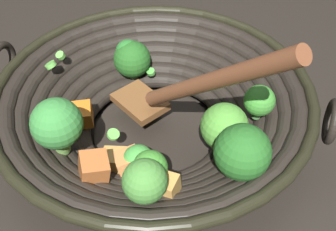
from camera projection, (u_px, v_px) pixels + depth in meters
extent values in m
plane|color=#28231E|center=(155.00, 135.00, 0.56)|extent=(4.00, 4.00, 0.00)
cylinder|color=black|center=(155.00, 133.00, 0.55)|extent=(0.17, 0.17, 0.01)
torus|color=black|center=(155.00, 126.00, 0.54)|extent=(0.22, 0.22, 0.02)
torus|color=black|center=(155.00, 121.00, 0.54)|extent=(0.24, 0.24, 0.02)
torus|color=black|center=(154.00, 116.00, 0.53)|extent=(0.27, 0.27, 0.02)
torus|color=black|center=(154.00, 111.00, 0.52)|extent=(0.30, 0.30, 0.02)
torus|color=black|center=(154.00, 105.00, 0.52)|extent=(0.33, 0.33, 0.02)
torus|color=black|center=(154.00, 100.00, 0.51)|extent=(0.35, 0.35, 0.02)
torus|color=black|center=(154.00, 95.00, 0.50)|extent=(0.38, 0.38, 0.02)
torus|color=black|center=(153.00, 89.00, 0.50)|extent=(0.40, 0.40, 0.01)
torus|color=black|center=(3.00, 61.00, 0.54)|extent=(0.05, 0.01, 0.05)
torus|color=black|center=(331.00, 121.00, 0.46)|extent=(0.05, 0.01, 0.05)
cylinder|color=#5DA43D|center=(238.00, 173.00, 0.43)|extent=(0.04, 0.04, 0.02)
sphere|color=#296C26|center=(242.00, 152.00, 0.41)|extent=(0.06, 0.06, 0.06)
cylinder|color=#7DBD58|center=(63.00, 145.00, 0.46)|extent=(0.03, 0.03, 0.02)
sphere|color=#3C903F|center=(57.00, 124.00, 0.43)|extent=(0.06, 0.06, 0.06)
cylinder|color=#66B440|center=(129.00, 65.00, 0.60)|extent=(0.02, 0.02, 0.02)
sphere|color=#2B792E|center=(128.00, 52.00, 0.58)|extent=(0.04, 0.04, 0.04)
cylinder|color=#7CB049|center=(222.00, 144.00, 0.49)|extent=(0.04, 0.04, 0.02)
sphere|color=#55A43B|center=(224.00, 127.00, 0.47)|extent=(0.06, 0.06, 0.06)
cylinder|color=#679F4D|center=(151.00, 183.00, 0.42)|extent=(0.02, 0.02, 0.02)
sphere|color=#429431|center=(150.00, 168.00, 0.40)|extent=(0.04, 0.04, 0.04)
cylinder|color=#76C34C|center=(143.00, 174.00, 0.48)|extent=(0.02, 0.02, 0.02)
sphere|color=green|center=(142.00, 161.00, 0.46)|extent=(0.04, 0.04, 0.04)
cylinder|color=#54964A|center=(257.00, 113.00, 0.49)|extent=(0.02, 0.02, 0.01)
sphere|color=green|center=(259.00, 100.00, 0.48)|extent=(0.04, 0.04, 0.04)
cylinder|color=#6EAE51|center=(146.00, 196.00, 0.40)|extent=(0.02, 0.02, 0.01)
sphere|color=#4C913C|center=(145.00, 181.00, 0.38)|extent=(0.04, 0.04, 0.04)
cylinder|color=#7CB75B|center=(133.00, 75.00, 0.60)|extent=(0.02, 0.02, 0.01)
sphere|color=#256222|center=(132.00, 59.00, 0.58)|extent=(0.05, 0.05, 0.05)
cube|color=#DDB161|center=(227.00, 125.00, 0.50)|extent=(0.03, 0.03, 0.02)
cube|color=#C06631|center=(94.00, 168.00, 0.43)|extent=(0.04, 0.04, 0.04)
cube|color=#DB9F4D|center=(166.00, 187.00, 0.41)|extent=(0.03, 0.03, 0.03)
cube|color=orange|center=(81.00, 115.00, 0.52)|extent=(0.04, 0.04, 0.03)
cube|color=tan|center=(115.00, 162.00, 0.47)|extent=(0.03, 0.03, 0.03)
cube|color=#E18D4C|center=(129.00, 164.00, 0.47)|extent=(0.04, 0.04, 0.04)
cylinder|color=#6BC651|center=(113.00, 134.00, 0.48)|extent=(0.02, 0.02, 0.01)
cylinder|color=#99D166|center=(60.00, 109.00, 0.50)|extent=(0.02, 0.02, 0.01)
cylinder|color=#56B247|center=(257.00, 72.00, 0.54)|extent=(0.02, 0.02, 0.01)
cylinder|color=#56B247|center=(151.00, 72.00, 0.59)|extent=(0.02, 0.02, 0.01)
cylinder|color=#6BC651|center=(51.00, 65.00, 0.53)|extent=(0.02, 0.02, 0.01)
cylinder|color=#6BC651|center=(60.00, 55.00, 0.54)|extent=(0.02, 0.02, 0.01)
cube|color=brown|center=(140.00, 102.00, 0.54)|extent=(0.08, 0.09, 0.01)
cylinder|color=brown|center=(208.00, 82.00, 0.40)|extent=(0.13, 0.17, 0.18)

